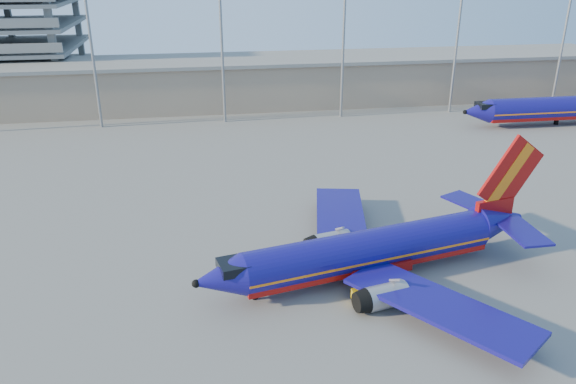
{
  "coord_description": "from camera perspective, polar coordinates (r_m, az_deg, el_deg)",
  "views": [
    {
      "loc": [
        -9.77,
        -46.13,
        25.1
      ],
      "look_at": [
        -1.33,
        4.1,
        4.0
      ],
      "focal_mm": 35.0,
      "sensor_mm": 36.0,
      "label": 1
    }
  ],
  "objects": [
    {
      "name": "light_mast_row",
      "position": [
        93.61,
        -0.45,
        17.87
      ],
      "size": [
        101.6,
        1.6,
        28.65
      ],
      "color": "gray",
      "rests_on": "ground"
    },
    {
      "name": "terminal_building",
      "position": [
        108.01,
        1.21,
        11.4
      ],
      "size": [
        122.0,
        16.0,
        8.5
      ],
      "color": "gray",
      "rests_on": "ground"
    },
    {
      "name": "aircraft_second",
      "position": [
        103.12,
        26.24,
        7.7
      ],
      "size": [
        35.76,
        13.95,
        12.12
      ],
      "rotation": [
        0.0,
        0.0,
        -0.0
      ],
      "color": "navy",
      "rests_on": "ground"
    },
    {
      "name": "aircraft_main",
      "position": [
        48.49,
        9.04,
        -5.78
      ],
      "size": [
        32.21,
        30.66,
        11.03
      ],
      "rotation": [
        0.0,
        0.0,
        0.21
      ],
      "color": "navy",
      "rests_on": "ground"
    },
    {
      "name": "ground",
      "position": [
        53.41,
        2.14,
        -5.54
      ],
      "size": [
        220.0,
        220.0,
        0.0
      ],
      "primitive_type": "plane",
      "color": "slate",
      "rests_on": "ground"
    },
    {
      "name": "baggage_tug",
      "position": [
        45.26,
        7.71,
        -10.35
      ],
      "size": [
        1.9,
        1.19,
        1.34
      ],
      "rotation": [
        0.0,
        0.0,
        -0.03
      ],
      "color": "gold",
      "rests_on": "ground"
    }
  ]
}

